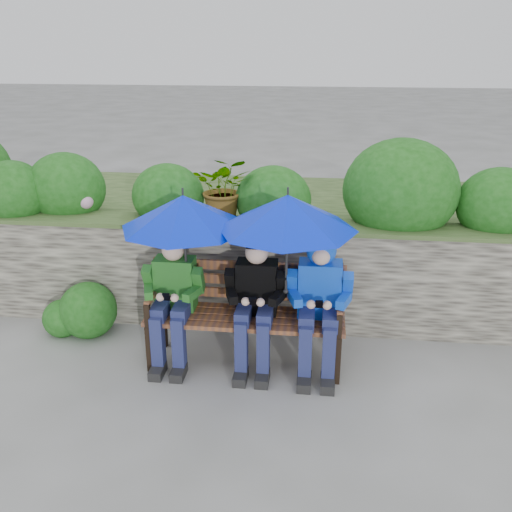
# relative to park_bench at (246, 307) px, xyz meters

# --- Properties ---
(ground) EXTENTS (60.00, 60.00, 0.00)m
(ground) POSITION_rel_park_bench_xyz_m (0.08, -0.05, -0.50)
(ground) COLOR slate
(ground) RESTS_ON ground
(garden_backdrop) EXTENTS (8.00, 2.87, 1.86)m
(garden_backdrop) POSITION_rel_park_bench_xyz_m (0.10, 1.54, 0.14)
(garden_backdrop) COLOR #3B3731
(garden_backdrop) RESTS_ON ground
(park_bench) EXTENTS (1.66, 0.49, 0.88)m
(park_bench) POSITION_rel_park_bench_xyz_m (0.00, 0.00, 0.00)
(park_bench) COLOR black
(park_bench) RESTS_ON ground
(boy_left) EXTENTS (0.51, 0.58, 1.12)m
(boy_left) POSITION_rel_park_bench_xyz_m (-0.61, -0.08, 0.12)
(boy_left) COLOR #276329
(boy_left) RESTS_ON ground
(boy_middle) EXTENTS (0.51, 0.59, 1.12)m
(boy_middle) POSITION_rel_park_bench_xyz_m (0.09, -0.08, 0.12)
(boy_middle) COLOR black
(boy_middle) RESTS_ON ground
(boy_right) EXTENTS (0.53, 0.64, 1.16)m
(boy_right) POSITION_rel_park_bench_xyz_m (0.61, -0.07, 0.18)
(boy_right) COLOR #0142C0
(boy_right) RESTS_ON ground
(umbrella_left) EXTENTS (1.04, 1.04, 0.86)m
(umbrella_left) POSITION_rel_park_bench_xyz_m (-0.50, -0.03, 0.83)
(umbrella_left) COLOR #001DDD
(umbrella_left) RESTS_ON ground
(umbrella_right) EXTENTS (1.11, 1.11, 0.89)m
(umbrella_right) POSITION_rel_park_bench_xyz_m (0.34, -0.10, 0.88)
(umbrella_right) COLOR #001DDD
(umbrella_right) RESTS_ON ground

